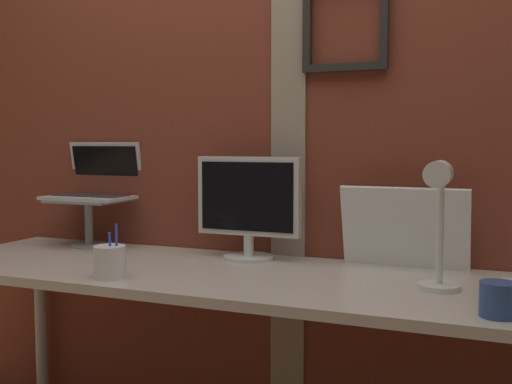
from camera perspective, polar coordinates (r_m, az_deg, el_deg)
name	(u,v)px	position (r m, az deg, el deg)	size (l,w,h in m)	color
brick_wall_back	(274,127)	(2.28, 1.75, 6.10)	(3.17, 0.16, 2.41)	brown
desk	(244,292)	(1.97, -1.11, -9.42)	(2.27, 0.66, 0.74)	beige
monitor	(248,202)	(2.14, -0.71, -0.98)	(0.38, 0.18, 0.36)	silver
laptop_stand	(89,214)	(2.50, -15.47, -2.05)	(0.28, 0.22, 0.19)	gray
laptop	(98,182)	(2.53, -14.67, 0.90)	(0.34, 0.25, 0.23)	silver
whiteboard_panel	(404,228)	(2.04, 13.79, -3.32)	(0.41, 0.02, 0.28)	white
desk_lamp	(439,212)	(1.72, 16.83, -1.77)	(0.12, 0.20, 0.37)	white
pen_cup	(110,262)	(1.92, -13.59, -6.39)	(0.10, 0.10, 0.17)	white
coffee_mug	(499,300)	(1.57, 21.92, -9.38)	(0.12, 0.09, 0.08)	#2D4C8C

